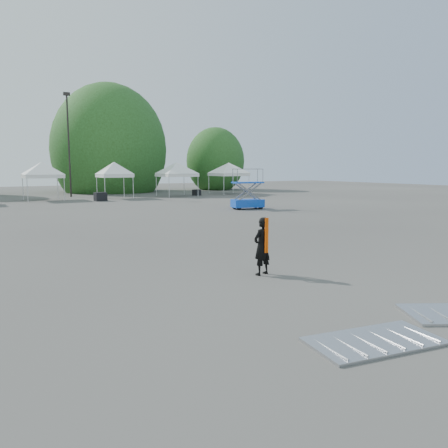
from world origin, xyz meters
TOP-DOWN VIEW (x-y plane):
  - ground at (0.00, 0.00)m, footprint 120.00×120.00m
  - light_pole_east at (3.00, 32.00)m, footprint 0.60×0.25m
  - tree_mid_e at (9.00, 39.00)m, footprint 5.12×5.12m
  - tree_far_e at (22.00, 37.00)m, footprint 3.84×3.84m
  - tent_e at (0.04, 28.86)m, footprint 4.40×4.40m
  - tent_f at (6.07, 28.02)m, footprint 3.95×3.95m
  - tent_g at (12.24, 27.81)m, footprint 4.64×4.64m
  - tent_h at (18.55, 28.25)m, footprint 4.70×4.70m
  - man at (0.54, -2.29)m, footprint 0.63×0.49m
  - scissor_lift at (10.66, 13.16)m, footprint 2.30×1.47m
  - barrier_left at (-0.58, -6.94)m, footprint 2.36×1.46m
  - crate_mid at (4.01, 25.50)m, footprint 1.02×0.82m
  - crate_east at (14.45, 27.83)m, footprint 0.95×0.86m

SIDE VIEW (x-z plane):
  - ground at x=0.00m, z-range 0.00..0.00m
  - barrier_left at x=-0.58m, z-range 0.00..0.07m
  - crate_east at x=14.45m, z-range 0.00..0.60m
  - crate_mid at x=4.01m, z-range 0.00..0.74m
  - man at x=0.54m, z-range 0.00..1.55m
  - scissor_lift at x=10.66m, z-range 0.01..2.76m
  - tent_f at x=6.07m, z-range 1.12..5.00m
  - tent_e at x=0.04m, z-range 1.12..5.00m
  - tent_g at x=12.24m, z-range 1.12..5.00m
  - tent_h at x=18.55m, z-range 1.12..5.00m
  - tree_far_e at x=22.00m, z-range 0.70..6.55m
  - tree_mid_e at x=9.00m, z-range 0.94..8.74m
  - light_pole_east at x=3.00m, z-range 0.62..10.42m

